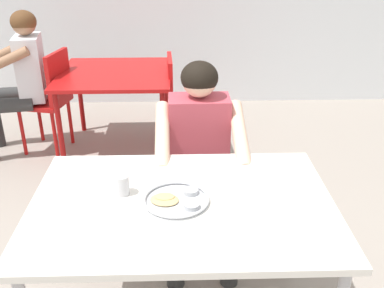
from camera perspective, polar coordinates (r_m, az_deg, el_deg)
The scene contains 9 objects.
table_foreground at distance 1.94m, azimuth -1.34°, elevation -9.10°, with size 1.29×0.88×0.76m.
thali_tray at distance 1.89m, azimuth -2.07°, elevation -7.14°, with size 0.28×0.28×0.03m.
drinking_cup at distance 1.95m, azimuth -9.08°, elevation -5.13°, with size 0.06×0.06×0.09m.
chair_foreground at distance 2.77m, azimuth 0.67°, elevation -2.39°, with size 0.43×0.40×0.84m.
diner_foreground at distance 2.48m, azimuth 0.96°, elevation -0.55°, with size 0.49×0.55×1.17m.
table_background_red at distance 3.88m, azimuth -9.81°, elevation 8.03°, with size 0.94×0.94×0.71m.
chair_red_left at distance 4.03m, azimuth -17.74°, elevation 6.02°, with size 0.46×0.46×0.89m.
chair_red_right at distance 3.88m, azimuth -1.32°, elevation 6.03°, with size 0.41×0.45×0.84m.
patron_background at distance 4.03m, azimuth -21.24°, elevation 8.68°, with size 0.59×0.55×1.23m.
Camera 1 is at (0.00, -1.64, 1.79)m, focal length 41.57 mm.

